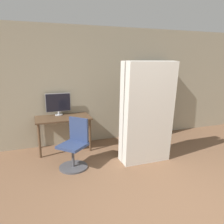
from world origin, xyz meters
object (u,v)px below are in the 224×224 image
at_px(bookshelf, 149,100).
at_px(mattress_near, 150,114).
at_px(monitor, 58,103).
at_px(mattress_far, 144,112).
at_px(office_chair, 75,148).

distance_m(bookshelf, mattress_near, 1.67).
relative_size(monitor, mattress_far, 0.28).
relative_size(monitor, office_chair, 0.60).
height_order(mattress_near, mattress_far, mattress_near).
xyz_separation_m(bookshelf, mattress_far, (-0.82, -1.24, 0.01)).
bearing_deg(mattress_far, monitor, 139.90).
bearing_deg(mattress_far, bookshelf, 56.67).
bearing_deg(monitor, mattress_far, -40.10).
height_order(office_chair, bookshelf, bookshelf).
xyz_separation_m(monitor, mattress_far, (1.48, -1.25, -0.04)).
distance_m(bookshelf, mattress_far, 1.49).
relative_size(monitor, bookshelf, 0.29).
xyz_separation_m(office_chair, mattress_near, (1.35, -0.32, 0.60)).
bearing_deg(bookshelf, mattress_near, -119.26).
bearing_deg(mattress_far, office_chair, 175.43).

